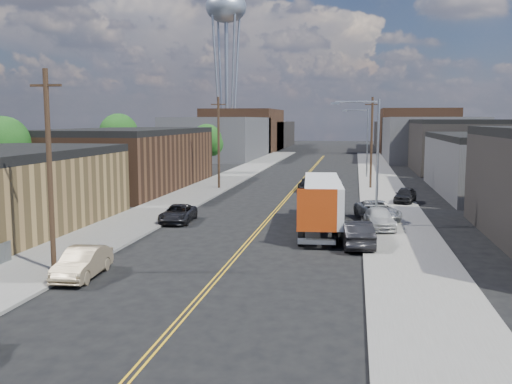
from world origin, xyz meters
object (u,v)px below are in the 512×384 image
at_px(semi_truck, 323,200).
at_px(car_ahead_truck, 311,184).
at_px(water_tower, 226,13).
at_px(car_right_lot_c, 405,195).
at_px(car_right_lot_a, 378,210).
at_px(car_left_b, 82,263).
at_px(car_right_lot_b, 380,219).
at_px(car_right_oncoming, 356,234).
at_px(car_left_c, 178,214).

xyz_separation_m(semi_truck, car_ahead_truck, (-2.43, 21.24, -1.29)).
height_order(water_tower, car_right_lot_c, water_tower).
bearing_deg(semi_truck, car_right_lot_a, 36.61).
height_order(car_left_b, car_right_lot_b, car_right_lot_b).
bearing_deg(semi_truck, car_right_oncoming, -72.63).
bearing_deg(car_right_lot_c, car_left_c, -129.64).
height_order(semi_truck, car_ahead_truck, semi_truck).
bearing_deg(car_ahead_truck, car_right_lot_c, -41.44).
bearing_deg(water_tower, car_right_lot_b, -70.65).
relative_size(car_left_b, car_right_lot_a, 0.87).
xyz_separation_m(water_tower, car_right_lot_c, (33.00, -72.96, -29.82)).
xyz_separation_m(car_right_lot_b, car_right_lot_c, (2.80, 13.04, 0.01)).
bearing_deg(water_tower, car_left_b, -81.18).
distance_m(car_right_oncoming, car_ahead_truck, 27.30).
bearing_deg(car_ahead_truck, water_tower, 111.08).
distance_m(car_right_lot_c, car_ahead_truck, 12.30).
height_order(car_left_b, car_left_c, car_left_b).
xyz_separation_m(car_left_b, car_right_lot_c, (17.40, 27.58, 0.10)).
xyz_separation_m(car_left_c, car_right_lot_b, (14.60, -0.56, 0.17)).
bearing_deg(car_left_b, car_right_lot_a, 46.80).
relative_size(semi_truck, car_right_lot_a, 2.76).
relative_size(car_left_b, car_left_c, 0.94).
bearing_deg(car_right_lot_a, car_right_oncoming, -118.84).
bearing_deg(car_left_c, car_right_lot_c, 31.43).
height_order(semi_truck, car_right_lot_b, semi_truck).
height_order(car_left_c, car_right_lot_a, car_right_lot_a).
bearing_deg(car_ahead_truck, semi_truck, -82.66).
bearing_deg(car_right_lot_b, car_right_lot_c, 72.42).
distance_m(semi_truck, car_right_lot_c, 14.64).
relative_size(semi_truck, car_right_lot_b, 3.02).
bearing_deg(car_left_c, semi_truck, -6.83).
height_order(semi_truck, car_right_lot_c, semi_truck).
xyz_separation_m(car_left_b, car_left_c, (0.00, 15.10, -0.07)).
bearing_deg(car_ahead_truck, car_right_lot_a, -69.74).
bearing_deg(car_right_oncoming, car_right_lot_c, -110.73).
xyz_separation_m(water_tower, car_left_b, (15.60, -100.54, -29.92)).
xyz_separation_m(car_right_lot_a, car_right_lot_c, (2.80, 9.59, -0.02)).
height_order(car_right_lot_a, car_right_lot_b, car_right_lot_a).
xyz_separation_m(water_tower, car_right_oncoming, (28.60, -91.58, -29.84)).
bearing_deg(car_left_b, car_right_oncoming, 30.43).
distance_m(car_right_lot_a, car_right_lot_c, 9.99).
bearing_deg(car_right_oncoming, car_left_c, -32.70).
relative_size(semi_truck, car_left_b, 3.16).
height_order(car_right_lot_b, car_right_lot_c, car_right_lot_c).
relative_size(car_right_lot_a, car_right_lot_b, 1.09).
height_order(car_right_lot_a, car_right_lot_c, car_right_lot_a).
distance_m(car_right_lot_b, car_right_lot_c, 13.34).
xyz_separation_m(car_right_oncoming, car_ahead_truck, (-4.71, 26.89, -0.06)).
height_order(car_left_c, car_ahead_truck, car_ahead_truck).
bearing_deg(car_right_lot_c, car_right_oncoming, -88.59).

